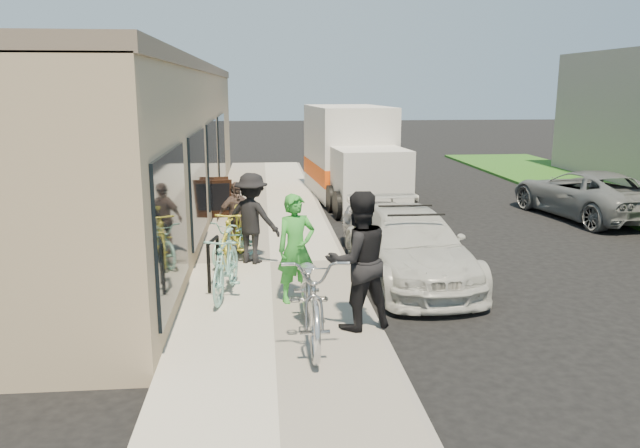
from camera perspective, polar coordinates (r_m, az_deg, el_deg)
name	(u,v)px	position (r m, az deg, el deg)	size (l,w,h in m)	color
ground	(399,319)	(10.11, 7.24, -8.61)	(120.00, 120.00, 0.00)	black
sidewalk	(270,265)	(12.71, -4.57, -3.78)	(3.00, 34.00, 0.15)	#B9B3A6
curb	(346,264)	(12.82, 2.39, -3.66)	(0.12, 34.00, 0.13)	gray
storefront	(146,144)	(17.54, -15.66, 7.10)	(3.60, 20.00, 4.22)	tan
bike_rack	(213,258)	(11.06, -9.73, -3.10)	(0.18, 0.62, 0.89)	black
sandwich_board	(219,198)	(17.08, -9.23, 2.40)	(0.76, 0.76, 1.05)	black
sedan_white	(409,245)	(11.98, 8.12, -1.95)	(2.09, 4.67, 1.37)	silver
sedan_silver	(386,231)	(13.42, 6.10, -0.61)	(1.42, 3.53, 1.20)	#A0A0A5
moving_truck	(352,159)	(20.21, 2.92, 5.93)	(2.76, 6.27, 3.00)	silver
far_car_gray	(586,194)	(19.11, 23.14, 2.56)	(2.23, 4.83, 1.34)	slate
tandem_bike	(312,294)	(8.70, -0.76, -6.40)	(0.87, 2.50, 1.31)	#BAB9BC
woman_rider	(296,249)	(10.14, -2.21, -2.25)	(0.65, 0.43, 1.79)	green
man_standing	(358,260)	(9.02, 3.50, -3.35)	(0.99, 0.77, 2.03)	black
cruiser_bike_a	(226,264)	(10.59, -8.61, -3.66)	(0.52, 1.84, 1.11)	#85C6BB
cruiser_bike_b	(236,240)	(12.66, -7.66, -1.50)	(0.58, 1.68, 0.88)	#85C6BB
cruiser_bike_c	(234,235)	(12.69, -7.87, -0.96)	(0.52, 1.84, 1.10)	yellow
bystander_a	(252,218)	(12.47, -6.25, 0.52)	(1.17, 0.67, 1.82)	black
bystander_b	(236,217)	(13.33, -7.69, 0.62)	(0.89, 0.37, 1.52)	brown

